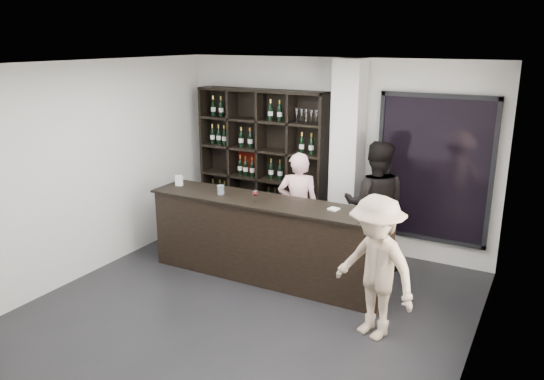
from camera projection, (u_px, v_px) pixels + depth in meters
The scene contains 12 objects.
floor at pixel (239, 318), 6.24m from camera, with size 5.00×5.50×0.01m, color black.
wine_shelf at pixel (262, 164), 8.60m from camera, with size 2.20×0.35×2.40m, color black, non-canonical shape.
structural_column at pixel (347, 160), 7.76m from camera, with size 0.40×0.40×2.90m, color silver.
glass_panel at pixel (433, 169), 7.40m from camera, with size 1.60×0.08×2.10m.
tasting_counter at pixel (267, 240), 7.12m from camera, with size 3.37×0.70×1.11m.
taster_pink at pixel (298, 207), 7.67m from camera, with size 0.59×0.39×1.62m, color #FFC4C6.
taster_black at pixel (375, 205), 7.44m from camera, with size 0.89×0.69×1.82m, color black.
customer at pixel (375, 268), 5.66m from camera, with size 1.04×0.60×1.61m, color tan.
wine_glass at pixel (255, 195), 6.90m from camera, with size 0.08×0.08×0.18m, color white, non-canonical shape.
spit_cup at pixel (221, 190), 7.23m from camera, with size 0.10×0.10×0.13m, color #ADC4CE.
napkin_stack at pixel (334, 209), 6.59m from camera, with size 0.12×0.12×0.02m, color white.
card_stand at pixel (179, 181), 7.65m from camera, with size 0.10×0.05×0.15m, color white.
Camera 1 is at (3.03, -4.71, 3.16)m, focal length 35.00 mm.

